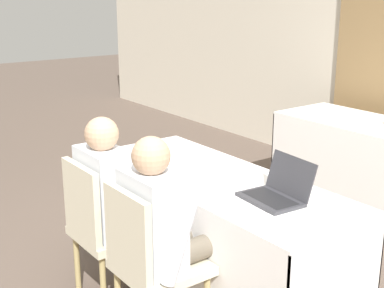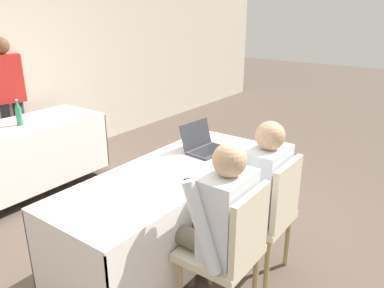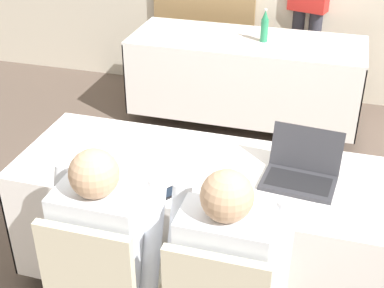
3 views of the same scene
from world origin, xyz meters
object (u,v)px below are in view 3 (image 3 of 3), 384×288
Objects in this scene: water_bottle at (265,27)px; person_red_shirt at (309,3)px; cell_phone at (172,192)px; person_white_shirt at (228,266)px; laptop at (301,172)px; person_checkered_shirt at (110,242)px; chair_near_left at (104,285)px.

person_red_shirt is (0.29, 0.68, 0.03)m from water_bottle.
cell_phone is 0.48m from person_white_shirt.
cell_phone is at bearing -91.60° from water_bottle.
person_checkered_shirt is at bearing -136.19° from laptop.
person_white_shirt is at bearing -7.56° from cell_phone.
cell_phone is 0.12× the size of person_white_shirt.
chair_near_left is 3.40m from person_red_shirt.
chair_near_left is (-0.18, -0.43, -0.25)m from cell_phone.
person_white_shirt is (0.35, -0.32, -0.09)m from cell_phone.
laptop is 2.54× the size of cell_phone.
chair_near_left is at bearing -83.87° from person_red_shirt.
person_red_shirt is (0.53, 3.33, 0.40)m from chair_near_left.
cell_phone is (-0.57, -0.27, -0.04)m from laptop.
cell_phone is at bearing -119.06° from person_checkered_shirt.
water_bottle reaches higher than cell_phone.
person_red_shirt is at bearing -99.01° from chair_near_left.
laptop is at bearing -136.90° from chair_near_left.
chair_near_left is at bearing 90.00° from person_checkered_shirt.
chair_near_left reaches higher than cell_phone.
water_bottle is 2.69m from chair_near_left.
person_white_shirt is at bearing -83.62° from water_bottle.
person_white_shirt reaches higher than cell_phone.
person_white_shirt is 3.24m from person_red_shirt.
cell_phone is at bearing -149.10° from laptop.
laptop is 0.31× the size of person_white_shirt.
person_white_shirt is at bearing -180.00° from person_checkered_shirt.
person_white_shirt is (-0.22, -0.60, -0.13)m from laptop.
laptop is 0.23× the size of person_red_shirt.
chair_near_left is 0.78× the size of person_white_shirt.
water_bottle reaches higher than laptop.
person_checkered_shirt is at bearing -84.15° from person_red_shirt.
person_checkered_shirt reaches higher than water_bottle.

